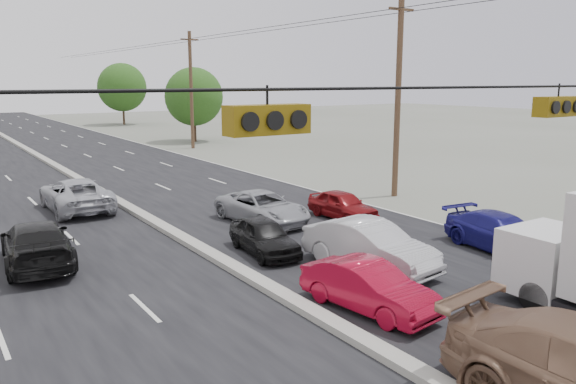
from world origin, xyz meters
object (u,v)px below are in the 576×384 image
(utility_pole_right_b, at_px, (398,96))
(red_sedan, at_px, (368,288))
(tree_right_mid, at_px, (194,97))
(tree_right_far, at_px, (122,87))
(utility_pole_right_c, at_px, (191,90))
(oncoming_near, at_px, (37,244))
(oncoming_far, at_px, (76,195))
(queue_car_c, at_px, (263,208))
(queue_car_d, at_px, (502,233))
(queue_car_e, at_px, (342,205))
(queue_car_b, at_px, (370,246))
(queue_car_a, at_px, (264,237))

(utility_pole_right_b, distance_m, red_sedan, 15.84)
(tree_right_mid, bearing_deg, tree_right_far, 87.71)
(utility_pole_right_c, bearing_deg, red_sedan, -107.42)
(oncoming_near, xyz_separation_m, oncoming_far, (2.98, 7.36, 0.02))
(red_sedan, height_order, oncoming_near, oncoming_near)
(queue_car_c, height_order, queue_car_d, same)
(utility_pole_right_b, relative_size, oncoming_far, 1.86)
(queue_car_c, distance_m, queue_car_e, 3.48)
(red_sedan, relative_size, queue_car_b, 0.83)
(tree_right_mid, height_order, red_sedan, tree_right_mid)
(oncoming_near, bearing_deg, queue_car_b, 149.30)
(utility_pole_right_b, height_order, tree_right_mid, utility_pole_right_b)
(utility_pole_right_b, distance_m, queue_car_a, 12.60)
(queue_car_d, bearing_deg, oncoming_near, 158.78)
(tree_right_mid, bearing_deg, queue_car_d, -99.08)
(utility_pole_right_c, relative_size, oncoming_far, 1.86)
(red_sedan, height_order, oncoming_far, oncoming_far)
(queue_car_c, xyz_separation_m, oncoming_far, (-5.96, 6.67, 0.10))
(red_sedan, bearing_deg, utility_pole_right_c, 64.65)
(queue_car_c, relative_size, oncoming_far, 0.87)
(oncoming_far, bearing_deg, utility_pole_right_b, 159.30)
(utility_pole_right_b, xyz_separation_m, utility_pole_right_c, (0.00, 25.00, 0.00))
(utility_pole_right_c, distance_m, queue_car_b, 34.40)
(utility_pole_right_b, bearing_deg, oncoming_near, -174.53)
(tree_right_far, bearing_deg, utility_pole_right_b, -93.64)
(utility_pole_right_c, height_order, queue_car_b, utility_pole_right_c)
(tree_right_mid, relative_size, oncoming_far, 1.33)
(utility_pole_right_b, height_order, utility_pole_right_c, same)
(utility_pole_right_b, bearing_deg, queue_car_c, -173.42)
(queue_car_c, bearing_deg, queue_car_e, -28.32)
(utility_pole_right_c, height_order, red_sedan, utility_pole_right_c)
(oncoming_near, bearing_deg, queue_car_d, 156.96)
(utility_pole_right_b, bearing_deg, queue_car_d, -112.43)
(tree_right_mid, relative_size, queue_car_c, 1.53)
(red_sedan, xyz_separation_m, oncoming_near, (-6.44, 8.69, 0.09))
(queue_car_a, relative_size, oncoming_near, 0.72)
(queue_car_c, relative_size, queue_car_e, 1.31)
(queue_car_d, bearing_deg, queue_car_c, 127.98)
(tree_right_mid, bearing_deg, oncoming_near, -122.32)
(red_sedan, height_order, queue_car_d, queue_car_d)
(queue_car_c, height_order, oncoming_far, oncoming_far)
(red_sedan, bearing_deg, tree_right_far, 69.48)
(queue_car_a, relative_size, queue_car_e, 1.01)
(tree_right_far, bearing_deg, queue_car_d, -96.45)
(tree_right_mid, distance_m, oncoming_near, 37.66)
(red_sedan, xyz_separation_m, queue_car_c, (2.49, 9.38, 0.02))
(tree_right_mid, xyz_separation_m, queue_car_b, (-11.38, -37.94, -3.58))
(tree_right_far, distance_m, queue_car_b, 64.29)
(queue_car_a, height_order, queue_car_e, queue_car_a)
(utility_pole_right_c, relative_size, red_sedan, 2.61)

